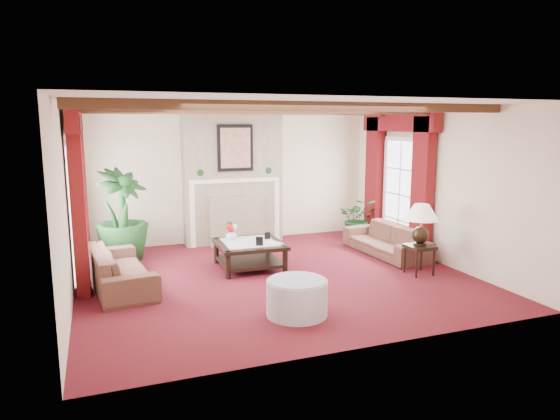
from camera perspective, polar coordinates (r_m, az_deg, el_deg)
name	(u,v)px	position (r m, az deg, el deg)	size (l,w,h in m)	color
floor	(275,277)	(8.07, -0.54, -7.64)	(6.00, 6.00, 0.00)	#4B0D14
ceiling	(275,105)	(7.70, -0.57, 11.89)	(6.00, 6.00, 0.00)	white
back_wall	(230,176)	(10.38, -5.70, 3.87)	(6.00, 0.02, 2.70)	beige
left_wall	(67,204)	(7.34, -23.20, 0.61)	(0.02, 5.50, 2.70)	beige
right_wall	(435,185)	(9.22, 17.31, 2.71)	(0.02, 5.50, 2.70)	beige
ceiling_beams	(275,109)	(7.70, -0.57, 11.45)	(6.00, 3.00, 0.12)	#3B2012
fireplace	(232,109)	(10.14, -5.54, 11.37)	(2.00, 0.52, 2.70)	#9C8865
french_door_left	(68,143)	(8.26, -23.04, 7.02)	(0.10, 1.10, 2.16)	white
french_door_right	(403,139)	(9.95, 13.88, 7.88)	(0.10, 1.10, 2.16)	white
curtains_left	(74,115)	(8.25, -22.47, 9.98)	(0.20, 2.40, 2.55)	#530B12
curtains_right	(399,117)	(9.89, 13.44, 10.32)	(0.20, 2.40, 2.55)	#530B12
sofa_left	(120,262)	(7.87, -17.85, -5.65)	(0.80, 2.04, 0.78)	#3D101E
sofa_right	(386,235)	(9.52, 12.05, -2.82)	(0.66, 1.93, 0.74)	#3D101E
potted_palm	(122,235)	(9.35, -17.56, -2.73)	(1.75, 1.87, 0.92)	black
small_plant	(358,223)	(10.73, 8.91, -1.45)	(1.10, 1.14, 0.68)	black
coffee_table	(250,255)	(8.50, -3.50, -5.17)	(1.09, 1.09, 0.45)	black
side_table	(419,260)	(8.46, 15.61, -5.48)	(0.41, 0.41, 0.48)	black
ottoman	(297,298)	(6.47, 1.95, -10.01)	(0.79, 0.79, 0.46)	#AAA5BB
table_lamp	(421,224)	(8.33, 15.80, -1.58)	(0.55, 0.55, 0.69)	black
flower_vase	(231,235)	(8.61, -5.59, -2.84)	(0.24, 0.25, 0.18)	silver
book	(270,237)	(8.23, -1.20, -3.10)	(0.19, 0.09, 0.27)	black
photo_frame_a	(259,241)	(8.16, -2.36, -3.61)	(0.12, 0.02, 0.16)	black
photo_frame_b	(267,236)	(8.61, -1.45, -2.98)	(0.10, 0.02, 0.13)	black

